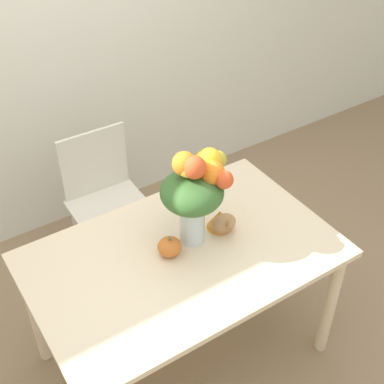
# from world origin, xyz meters

# --- Properties ---
(ground_plane) EXTENTS (12.00, 12.00, 0.00)m
(ground_plane) POSITION_xyz_m (0.00, 0.00, 0.00)
(ground_plane) COLOR #8E7556
(wall_back) EXTENTS (8.00, 0.06, 2.70)m
(wall_back) POSITION_xyz_m (0.00, 1.38, 1.35)
(wall_back) COLOR silver
(wall_back) RESTS_ON ground_plane
(dining_table) EXTENTS (1.36, 0.86, 0.73)m
(dining_table) POSITION_xyz_m (0.00, 0.00, 0.63)
(dining_table) COLOR beige
(dining_table) RESTS_ON ground_plane
(flower_vase) EXTENTS (0.33, 0.28, 0.47)m
(flower_vase) POSITION_xyz_m (0.10, 0.05, 1.01)
(flower_vase) COLOR silver
(flower_vase) RESTS_ON dining_table
(pumpkin) EXTENTS (0.11, 0.11, 0.10)m
(pumpkin) POSITION_xyz_m (-0.05, 0.03, 0.77)
(pumpkin) COLOR orange
(pumpkin) RESTS_ON dining_table
(turkey_figurine) EXTENTS (0.12, 0.16, 0.10)m
(turkey_figurine) POSITION_xyz_m (0.24, 0.04, 0.78)
(turkey_figurine) COLOR #A87A4C
(turkey_figurine) RESTS_ON dining_table
(dining_chair_near_window) EXTENTS (0.43, 0.43, 0.86)m
(dining_chair_near_window) POSITION_xyz_m (-0.01, 0.81, 0.46)
(dining_chair_near_window) COLOR silver
(dining_chair_near_window) RESTS_ON ground_plane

